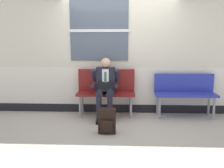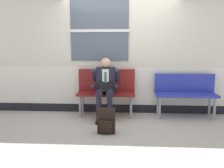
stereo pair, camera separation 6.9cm
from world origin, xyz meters
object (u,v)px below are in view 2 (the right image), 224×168
at_px(person_seated, 105,86).
at_px(backpack, 106,121).
at_px(bench_empty, 185,91).
at_px(bench_with_person, 106,89).

height_order(person_seated, backpack, person_seated).
bearing_deg(backpack, person_seated, 95.96).
relative_size(person_seated, backpack, 2.87).
bearing_deg(bench_empty, bench_with_person, 179.71).
relative_size(bench_with_person, person_seated, 0.98).
height_order(bench_empty, backpack, bench_empty).
bearing_deg(bench_empty, backpack, -146.77).
distance_m(bench_empty, backpack, 1.96).
distance_m(bench_with_person, bench_empty, 1.70).
distance_m(bench_empty, person_seated, 1.72).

